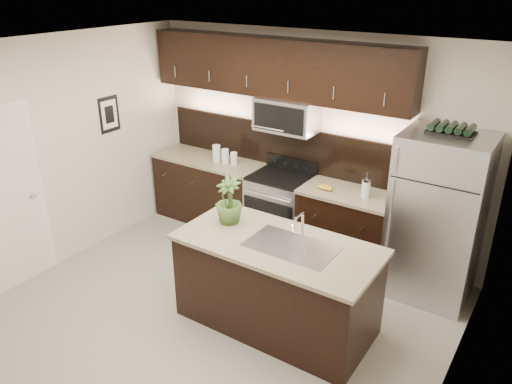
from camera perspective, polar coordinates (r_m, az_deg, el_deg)
ground at (r=5.44m, az=-4.39°, el=-13.55°), size 4.50×4.50×0.00m
room_walls at (r=4.66m, az=-6.40°, el=3.56°), size 4.52×4.02×2.71m
counter_run at (r=6.61m, az=1.26°, el=-1.53°), size 3.51×0.65×0.94m
upper_fixtures at (r=6.20m, az=2.35°, el=13.01°), size 3.49×0.40×1.66m
island at (r=5.02m, az=2.39°, el=-10.42°), size 1.96×0.96×0.94m
sink_faucet at (r=4.71m, az=4.12°, el=-6.04°), size 0.84×0.50×0.28m
refrigerator at (r=5.63m, az=19.99°, el=-2.72°), size 0.89×0.80×1.84m
wine_rack at (r=5.30m, az=21.44°, el=6.71°), size 0.45×0.28×0.11m
plant at (r=5.05m, az=-3.14°, el=-0.92°), size 0.31×0.31×0.50m
canisters at (r=6.73m, az=-3.78°, el=4.18°), size 0.35×0.14×0.24m
french_press at (r=5.79m, az=12.44°, el=0.38°), size 0.10×0.10×0.30m
bananas at (r=5.98m, az=7.58°, el=0.68°), size 0.20×0.16×0.06m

